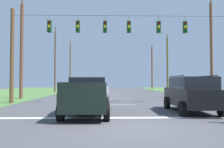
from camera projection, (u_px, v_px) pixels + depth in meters
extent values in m
plane|color=#47474C|center=(129.00, 128.00, 8.48)|extent=(120.00, 120.00, 0.00)
cube|color=white|center=(125.00, 118.00, 10.77)|extent=(14.92, 0.45, 0.01)
cube|color=white|center=(118.00, 105.00, 16.77)|extent=(2.50, 0.15, 0.01)
cube|color=white|center=(115.00, 98.00, 23.38)|extent=(2.50, 0.15, 0.01)
cube|color=white|center=(113.00, 95.00, 29.73)|extent=(2.50, 0.15, 0.01)
cube|color=white|center=(112.00, 92.00, 36.55)|extent=(2.50, 0.15, 0.01)
cube|color=white|center=(111.00, 90.00, 46.53)|extent=(2.50, 0.15, 0.01)
cylinder|color=brown|center=(12.00, 56.00, 17.89)|extent=(0.30, 0.30, 7.55)
cylinder|color=black|center=(121.00, 16.00, 18.20)|extent=(17.35, 0.02, 0.02)
cylinder|color=black|center=(50.00, 18.00, 18.06)|extent=(0.02, 0.02, 0.43)
cube|color=#19471E|center=(49.00, 26.00, 18.04)|extent=(0.32, 0.24, 0.95)
cylinder|color=#310503|center=(49.00, 22.00, 17.91)|extent=(0.20, 0.04, 0.20)
cylinder|color=orange|center=(49.00, 26.00, 17.90)|extent=(0.20, 0.04, 0.20)
cylinder|color=black|center=(49.00, 30.00, 17.89)|extent=(0.20, 0.04, 0.20)
cylinder|color=black|center=(78.00, 18.00, 18.11)|extent=(0.02, 0.02, 0.43)
cube|color=#19471E|center=(78.00, 27.00, 18.09)|extent=(0.32, 0.24, 0.95)
cylinder|color=#310503|center=(78.00, 22.00, 17.96)|extent=(0.20, 0.04, 0.20)
cylinder|color=orange|center=(78.00, 26.00, 17.95)|extent=(0.20, 0.04, 0.20)
cylinder|color=black|center=(78.00, 30.00, 17.94)|extent=(0.20, 0.04, 0.20)
cylinder|color=black|center=(105.00, 18.00, 18.16)|extent=(0.02, 0.02, 0.43)
cube|color=#19471E|center=(105.00, 27.00, 18.14)|extent=(0.32, 0.24, 0.95)
cylinder|color=#310503|center=(105.00, 23.00, 18.01)|extent=(0.20, 0.04, 0.20)
cylinder|color=orange|center=(105.00, 26.00, 18.00)|extent=(0.20, 0.04, 0.20)
cylinder|color=black|center=(105.00, 30.00, 17.99)|extent=(0.20, 0.04, 0.20)
cylinder|color=black|center=(129.00, 18.00, 18.20)|extent=(0.02, 0.02, 0.43)
cube|color=#19471E|center=(129.00, 27.00, 18.18)|extent=(0.32, 0.24, 0.95)
cylinder|color=#310503|center=(129.00, 23.00, 18.05)|extent=(0.20, 0.04, 0.20)
cylinder|color=orange|center=(129.00, 27.00, 18.04)|extent=(0.20, 0.04, 0.20)
cylinder|color=black|center=(129.00, 30.00, 18.03)|extent=(0.20, 0.04, 0.20)
cylinder|color=black|center=(159.00, 19.00, 18.26)|extent=(0.02, 0.02, 0.43)
cube|color=#19471E|center=(159.00, 27.00, 18.23)|extent=(0.32, 0.24, 0.95)
cylinder|color=#310503|center=(159.00, 23.00, 18.10)|extent=(0.20, 0.04, 0.20)
cylinder|color=orange|center=(159.00, 27.00, 18.09)|extent=(0.20, 0.04, 0.20)
cylinder|color=black|center=(159.00, 30.00, 18.08)|extent=(0.20, 0.04, 0.20)
cylinder|color=black|center=(185.00, 19.00, 18.30)|extent=(0.02, 0.02, 0.43)
cube|color=#19471E|center=(185.00, 27.00, 18.28)|extent=(0.32, 0.24, 0.95)
cylinder|color=#310503|center=(186.00, 23.00, 18.15)|extent=(0.20, 0.04, 0.20)
cylinder|color=orange|center=(186.00, 27.00, 18.14)|extent=(0.20, 0.04, 0.20)
cylinder|color=black|center=(186.00, 31.00, 18.13)|extent=(0.20, 0.04, 0.20)
cube|color=black|center=(87.00, 99.00, 11.72)|extent=(2.03, 5.41, 0.85)
cube|color=black|center=(88.00, 84.00, 12.40)|extent=(1.86, 1.91, 0.70)
cube|color=black|center=(64.00, 87.00, 10.37)|extent=(0.11, 2.38, 0.45)
cube|color=black|center=(105.00, 87.00, 10.42)|extent=(0.11, 2.38, 0.45)
cube|color=black|center=(82.00, 88.00, 9.10)|extent=(1.96, 0.11, 0.45)
cylinder|color=black|center=(73.00, 104.00, 13.51)|extent=(0.28, 0.80, 0.80)
cylinder|color=black|center=(106.00, 104.00, 13.57)|extent=(0.28, 0.80, 0.80)
cylinder|color=black|center=(61.00, 112.00, 9.85)|extent=(0.28, 0.80, 0.80)
cylinder|color=black|center=(107.00, 112.00, 9.90)|extent=(0.28, 0.80, 0.80)
cube|color=black|center=(191.00, 97.00, 12.80)|extent=(2.09, 4.86, 0.95)
cube|color=black|center=(192.00, 83.00, 12.68)|extent=(1.90, 3.25, 0.65)
cylinder|color=black|center=(176.00, 76.00, 12.70)|extent=(0.13, 2.72, 0.05)
cylinder|color=black|center=(207.00, 76.00, 12.69)|extent=(0.13, 2.72, 0.05)
cylinder|color=black|center=(167.00, 103.00, 14.43)|extent=(0.28, 0.77, 0.76)
cylinder|color=black|center=(198.00, 103.00, 14.41)|extent=(0.28, 0.77, 0.76)
cylinder|color=black|center=(183.00, 109.00, 11.16)|extent=(0.28, 0.77, 0.76)
cylinder|color=black|center=(222.00, 109.00, 11.15)|extent=(0.28, 0.77, 0.76)
cube|color=silver|center=(91.00, 90.00, 27.27)|extent=(4.38, 1.99, 0.70)
cube|color=black|center=(91.00, 85.00, 27.29)|extent=(2.17, 1.71, 0.50)
cylinder|color=black|center=(78.00, 94.00, 26.39)|extent=(0.65, 0.25, 0.64)
cylinder|color=black|center=(80.00, 93.00, 28.19)|extent=(0.65, 0.25, 0.64)
cylinder|color=black|center=(102.00, 94.00, 26.33)|extent=(0.65, 0.25, 0.64)
cylinder|color=black|center=(103.00, 93.00, 28.13)|extent=(0.65, 0.25, 0.64)
cylinder|color=brown|center=(211.00, 51.00, 22.73)|extent=(0.30, 0.30, 9.67)
cube|color=brown|center=(211.00, 7.00, 22.88)|extent=(0.12, 0.12, 2.29)
cylinder|color=#B2B7BC|center=(207.00, 9.00, 23.80)|extent=(0.08, 0.08, 0.12)
cylinder|color=#B2B7BC|center=(215.00, 3.00, 21.97)|extent=(0.08, 0.08, 0.12)
cylinder|color=brown|center=(167.00, 65.00, 38.02)|extent=(0.30, 0.30, 9.07)
cube|color=brown|center=(167.00, 40.00, 38.16)|extent=(0.12, 0.12, 2.09)
cylinder|color=#B2B7BC|center=(166.00, 41.00, 39.00)|extent=(0.08, 0.08, 0.12)
cylinder|color=#B2B7BC|center=(169.00, 39.00, 37.33)|extent=(0.08, 0.08, 0.12)
cube|color=brown|center=(167.00, 46.00, 38.13)|extent=(0.12, 0.12, 2.06)
cylinder|color=#B2B7BC|center=(166.00, 46.00, 38.96)|extent=(0.08, 0.08, 0.12)
cylinder|color=#B2B7BC|center=(169.00, 44.00, 37.31)|extent=(0.08, 0.08, 0.12)
cylinder|color=brown|center=(152.00, 68.00, 51.96)|extent=(0.33, 0.33, 9.79)
cube|color=brown|center=(152.00, 48.00, 52.11)|extent=(0.12, 0.12, 1.98)
cylinder|color=#B2B7BC|center=(151.00, 48.00, 52.90)|extent=(0.08, 0.08, 0.12)
cylinder|color=#B2B7BC|center=(153.00, 47.00, 51.32)|extent=(0.08, 0.08, 0.12)
cube|color=brown|center=(152.00, 52.00, 52.08)|extent=(0.12, 0.12, 2.22)
cylinder|color=#B2B7BC|center=(151.00, 52.00, 52.97)|extent=(0.08, 0.08, 0.12)
cylinder|color=#B2B7BC|center=(153.00, 51.00, 51.19)|extent=(0.08, 0.08, 0.12)
cylinder|color=brown|center=(22.00, 51.00, 22.66)|extent=(0.33, 0.33, 9.53)
cube|color=brown|center=(22.00, 8.00, 22.81)|extent=(0.12, 0.12, 2.08)
cylinder|color=#B2B7BC|center=(25.00, 10.00, 23.64)|extent=(0.08, 0.08, 0.12)
cylinder|color=#B2B7BC|center=(19.00, 4.00, 21.98)|extent=(0.08, 0.08, 0.12)
cube|color=brown|center=(22.00, 17.00, 22.78)|extent=(0.12, 0.12, 2.36)
cylinder|color=#B2B7BC|center=(25.00, 18.00, 23.73)|extent=(0.08, 0.08, 0.12)
cylinder|color=#B2B7BC|center=(18.00, 13.00, 21.84)|extent=(0.08, 0.08, 0.12)
cylinder|color=brown|center=(55.00, 62.00, 36.27)|extent=(0.27, 0.27, 9.76)
cube|color=brown|center=(55.00, 34.00, 36.42)|extent=(0.12, 0.12, 2.28)
cylinder|color=#B2B7BC|center=(57.00, 35.00, 37.34)|extent=(0.08, 0.08, 0.12)
cylinder|color=#B2B7BC|center=(54.00, 32.00, 35.51)|extent=(0.08, 0.08, 0.12)
cube|color=brown|center=(55.00, 40.00, 36.39)|extent=(0.12, 0.12, 2.34)
cylinder|color=#B2B7BC|center=(57.00, 40.00, 37.33)|extent=(0.08, 0.08, 0.12)
cylinder|color=#B2B7BC|center=(54.00, 38.00, 35.46)|extent=(0.08, 0.08, 0.12)
cylinder|color=brown|center=(70.00, 66.00, 53.12)|extent=(0.32, 0.32, 10.64)
cube|color=brown|center=(70.00, 45.00, 53.28)|extent=(0.12, 0.12, 2.27)
cylinder|color=#B2B7BC|center=(71.00, 46.00, 54.19)|extent=(0.08, 0.08, 0.12)
cylinder|color=#B2B7BC|center=(70.00, 44.00, 52.38)|extent=(0.08, 0.08, 0.12)
cube|color=brown|center=(70.00, 49.00, 53.25)|extent=(0.12, 0.12, 1.94)
cylinder|color=#B2B7BC|center=(71.00, 49.00, 54.03)|extent=(0.08, 0.08, 0.12)
cylinder|color=#B2B7BC|center=(70.00, 48.00, 52.48)|extent=(0.08, 0.08, 0.12)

